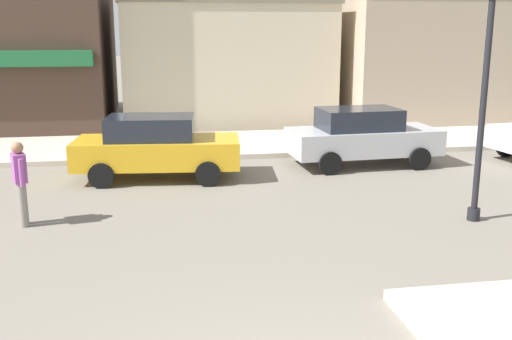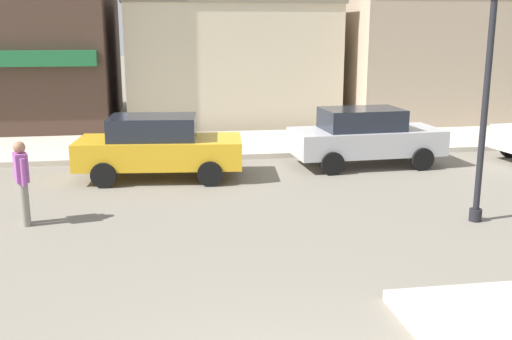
# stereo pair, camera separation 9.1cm
# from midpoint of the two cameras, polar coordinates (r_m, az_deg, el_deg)

# --- Properties ---
(kerb_far) EXTENTS (80.00, 4.00, 0.15)m
(kerb_far) POSITION_cam_midpoint_polar(r_m,az_deg,el_deg) (18.84, -5.43, 2.37)
(kerb_far) COLOR beige
(kerb_far) RESTS_ON ground
(lamp_post) EXTENTS (0.36, 0.36, 4.54)m
(lamp_post) POSITION_cam_midpoint_polar(r_m,az_deg,el_deg) (11.90, 21.48, 9.15)
(lamp_post) COLOR black
(lamp_post) RESTS_ON ground
(parked_car_nearest) EXTENTS (4.15, 2.18, 1.56)m
(parked_car_nearest) POSITION_cam_midpoint_polar(r_m,az_deg,el_deg) (14.94, -9.12, 2.25)
(parked_car_nearest) COLOR gold
(parked_car_nearest) RESTS_ON ground
(parked_car_second) EXTENTS (4.08, 2.04, 1.56)m
(parked_car_second) POSITION_cam_midpoint_polar(r_m,az_deg,el_deg) (16.42, 10.48, 3.19)
(parked_car_second) COLOR #B7B7BC
(parked_car_second) RESTS_ON ground
(pedestrian_crossing_near) EXTENTS (0.33, 0.55, 1.61)m
(pedestrian_crossing_near) POSITION_cam_midpoint_polar(r_m,az_deg,el_deg) (12.00, -21.18, -0.94)
(pedestrian_crossing_near) COLOR gray
(pedestrian_crossing_near) RESTS_ON ground
(building_storefront_left_near) EXTENTS (7.92, 5.98, 4.70)m
(building_storefront_left_near) POSITION_cam_midpoint_polar(r_m,az_deg,el_deg) (24.22, -2.58, 10.28)
(building_storefront_left_near) COLOR beige
(building_storefront_left_near) RESTS_ON ground
(building_storefront_left_mid) EXTENTS (8.79, 5.73, 5.03)m
(building_storefront_left_mid) POSITION_cam_midpoint_polar(r_m,az_deg,el_deg) (25.65, 17.81, 10.21)
(building_storefront_left_mid) COLOR tan
(building_storefront_left_mid) RESTS_ON ground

